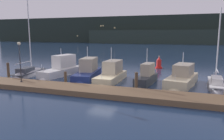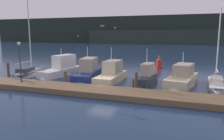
# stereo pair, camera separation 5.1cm
# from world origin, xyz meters

# --- Properties ---
(ground_plane) EXTENTS (400.00, 400.00, 0.00)m
(ground_plane) POSITION_xyz_m (0.00, 0.00, 0.00)
(ground_plane) COLOR #192D4C
(dock) EXTENTS (30.04, 2.80, 0.45)m
(dock) POSITION_xyz_m (0.00, -2.46, 0.23)
(dock) COLOR brown
(dock) RESTS_ON ground
(mooring_pile_0) EXTENTS (0.28, 0.28, 2.00)m
(mooring_pile_0) POSITION_xyz_m (-10.65, -0.81, 1.00)
(mooring_pile_0) COLOR #4C3D2D
(mooring_pile_0) RESTS_ON ground
(mooring_pile_1) EXTENTS (0.28, 0.28, 1.43)m
(mooring_pile_1) POSITION_xyz_m (-3.55, -0.81, 0.71)
(mooring_pile_1) COLOR #4C3D2D
(mooring_pile_1) RESTS_ON ground
(mooring_pile_2) EXTENTS (0.28, 0.28, 1.77)m
(mooring_pile_2) POSITION_xyz_m (3.55, -0.81, 0.88)
(mooring_pile_2) COLOR #4C3D2D
(mooring_pile_2) RESTS_ON ground
(sailboat_berth_1) EXTENTS (3.22, 7.20, 10.52)m
(sailboat_berth_1) POSITION_xyz_m (-10.71, 2.52, 0.09)
(sailboat_berth_1) COLOR gray
(sailboat_berth_1) RESTS_ON ground
(motorboat_berth_2) EXTENTS (3.07, 7.22, 3.78)m
(motorboat_berth_2) POSITION_xyz_m (-7.09, 4.18, 0.53)
(motorboat_berth_2) COLOR white
(motorboat_berth_2) RESTS_ON ground
(motorboat_berth_3) EXTENTS (3.51, 7.37, 4.32)m
(motorboat_berth_3) POSITION_xyz_m (-3.31, 3.76, 0.38)
(motorboat_berth_3) COLOR navy
(motorboat_berth_3) RESTS_ON ground
(motorboat_berth_4) EXTENTS (2.24, 6.52, 4.32)m
(motorboat_berth_4) POSITION_xyz_m (-0.05, 2.83, 0.37)
(motorboat_berth_4) COLOR beige
(motorboat_berth_4) RESTS_ON ground
(motorboat_berth_5) EXTENTS (1.97, 5.07, 4.11)m
(motorboat_berth_5) POSITION_xyz_m (3.78, 2.96, 0.41)
(motorboat_berth_5) COLOR #2D3338
(motorboat_berth_5) RESTS_ON ground
(motorboat_berth_6) EXTENTS (3.60, 6.98, 3.82)m
(motorboat_berth_6) POSITION_xyz_m (7.29, 3.56, 0.39)
(motorboat_berth_6) COLOR beige
(motorboat_berth_6) RESTS_ON ground
(sailboat_berth_7) EXTENTS (1.81, 6.67, 8.19)m
(sailboat_berth_7) POSITION_xyz_m (10.40, 3.34, 0.11)
(sailboat_berth_7) COLOR gray
(sailboat_berth_7) RESTS_ON ground
(channel_buoy) EXTENTS (1.08, 1.08, 1.90)m
(channel_buoy) POSITION_xyz_m (3.71, 13.74, 0.70)
(channel_buoy) COLOR red
(channel_buoy) RESTS_ON ground
(dock_lamppost) EXTENTS (0.32, 0.32, 3.88)m
(dock_lamppost) POSITION_xyz_m (-7.54, -2.40, 3.06)
(dock_lamppost) COLOR #2D2D33
(dock_lamppost) RESTS_ON dock
(hillside_backdrop) EXTENTS (240.00, 23.00, 15.37)m
(hillside_backdrop) POSITION_xyz_m (3.87, 110.00, 7.08)
(hillside_backdrop) COLOR #1E2823
(hillside_backdrop) RESTS_ON ground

